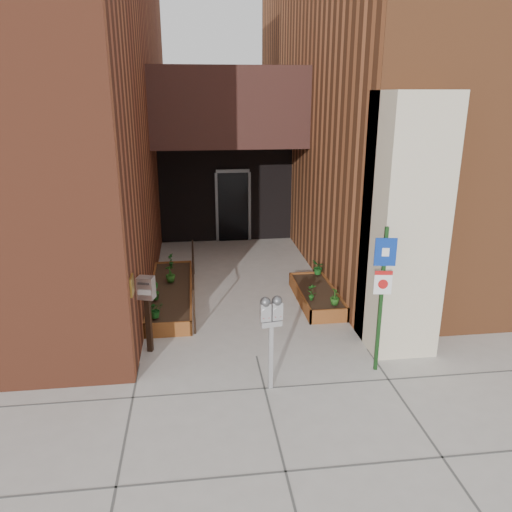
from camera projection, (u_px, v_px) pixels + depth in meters
name	position (u px, v px, depth m)	size (l,w,h in m)	color
ground	(256.00, 356.00, 8.66)	(80.00, 80.00, 0.00)	#9E9991
architecture	(218.00, 69.00, 13.59)	(20.00, 14.60, 10.00)	brown
planter_left	(171.00, 294.00, 10.98)	(0.90, 3.60, 0.30)	brown
planter_right	(316.00, 296.00, 10.88)	(0.80, 2.20, 0.30)	brown
handrail	(193.00, 268.00, 10.80)	(0.04, 3.34, 0.90)	black
parking_meter	(271.00, 318.00, 7.38)	(0.35, 0.18, 1.53)	#B9B9BC
sign_post	(382.00, 285.00, 7.78)	(0.33, 0.10, 2.44)	#143613
payment_dropbox	(147.00, 298.00, 8.54)	(0.32, 0.27, 1.40)	black
shrub_left_a	(155.00, 309.00, 9.41)	(0.29, 0.29, 0.33)	#175018
shrub_left_b	(155.00, 291.00, 10.24)	(0.20, 0.20, 0.36)	#194E16
shrub_left_c	(170.00, 274.00, 11.20)	(0.22, 0.22, 0.39)	#225418
shrub_left_d	(171.00, 260.00, 12.23)	(0.17, 0.17, 0.32)	#195A1D
shrub_right_a	(335.00, 297.00, 9.99)	(0.19, 0.19, 0.34)	#215117
shrub_right_b	(312.00, 292.00, 10.21)	(0.19, 0.19, 0.36)	#1B5418
shrub_right_c	(318.00, 267.00, 11.65)	(0.31, 0.31, 0.34)	#175319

